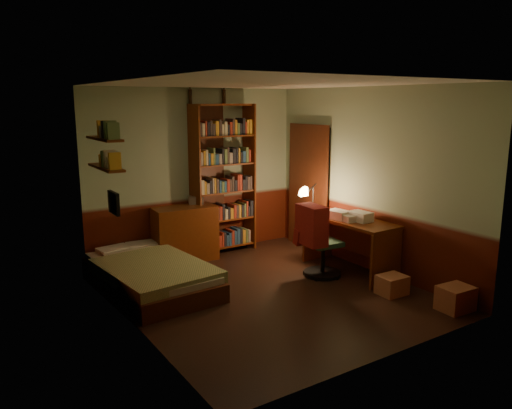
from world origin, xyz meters
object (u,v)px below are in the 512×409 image
bookshelf (223,180)px  desk_lamp (313,194)px  cardboard_box_a (456,298)px  bed (149,265)px  dresser (185,234)px  mini_stereo (196,200)px  desk (349,245)px  cardboard_box_b (392,285)px  office_chair (323,237)px

bookshelf → desk_lamp: (0.94, -1.10, -0.15)m
cardboard_box_a → bed: bearing=135.9°
dresser → mini_stereo: bearing=29.4°
bookshelf → desk: bookshelf is taller
mini_stereo → desk: bearing=-31.6°
mini_stereo → cardboard_box_b: mini_stereo is taller
desk → cardboard_box_b: bearing=-101.2°
dresser → office_chair: 2.14m
bed → mini_stereo: size_ratio=9.27×
bed → desk: size_ratio=1.44×
mini_stereo → bookshelf: bearing=14.8°
bookshelf → desk_lamp: size_ratio=4.51×
bookshelf → cardboard_box_a: bookshelf is taller
desk → desk_lamp: 0.97m
desk_lamp → dresser: bearing=136.7°
mini_stereo → cardboard_box_b: (1.34, -2.81, -0.78)m
office_chair → cardboard_box_b: (0.28, -1.01, -0.44)m
dresser → cardboard_box_b: dresser is taller
dresser → desk: dresser is taller
dresser → cardboard_box_a: (1.84, -3.43, -0.28)m
desk → cardboard_box_a: 1.72m
cardboard_box_a → office_chair: bearing=106.6°
office_chair → cardboard_box_a: (0.52, -1.76, -0.42)m
cardboard_box_a → cardboard_box_b: 0.78m
cardboard_box_b → office_chair: bearing=105.5°
bookshelf → desk: size_ratio=1.64×
dresser → office_chair: office_chair is taller
cardboard_box_b → cardboard_box_a: bearing=-71.9°
bed → dresser: 1.19m
desk → office_chair: office_chair is taller
desk_lamp → bookshelf: bearing=118.5°
bookshelf → cardboard_box_a: size_ratio=6.15×
dresser → cardboard_box_a: dresser is taller
bookshelf → desk: bearing=-67.8°
mini_stereo → cardboard_box_a: (1.58, -3.56, -0.75)m
bed → desk_lamp: desk_lamp is taller
mini_stereo → desk: mini_stereo is taller
bed → office_chair: size_ratio=1.84×
dresser → cardboard_box_b: size_ratio=2.73×
bed → bookshelf: (1.60, 0.88, 0.87)m
mini_stereo → cardboard_box_b: size_ratio=0.65×
mini_stereo → dresser: bearing=-134.7°
dresser → mini_stereo: 0.56m
office_chair → cardboard_box_a: 1.88m
mini_stereo → cardboard_box_b: bearing=-44.9°
bed → cardboard_box_a: size_ratio=5.38×
cardboard_box_a → cardboard_box_b: cardboard_box_a is taller
bed → mini_stereo: 1.58m
mini_stereo → office_chair: office_chair is taller
bed → desk_lamp: (2.54, -0.22, 0.72)m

